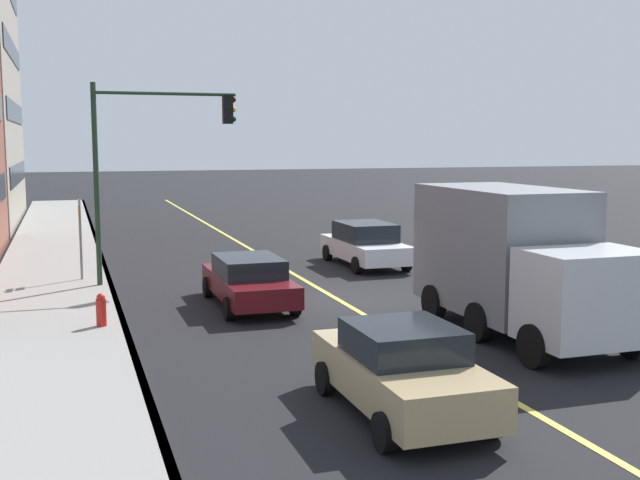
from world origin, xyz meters
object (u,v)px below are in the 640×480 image
street_sign_post (80,232)px  fire_hydrant (101,313)px  car_maroon (249,280)px  traffic_light_mast (149,149)px  truck_gray (516,259)px  car_tan (402,369)px  car_white (365,244)px

street_sign_post → fire_hydrant: (-6.77, -0.30, -1.20)m
car_maroon → traffic_light_mast: (3.75, 2.22, 3.57)m
truck_gray → street_sign_post: (9.88, 9.60, -0.11)m
car_tan → car_maroon: bearing=3.0°
car_tan → truck_gray: (4.28, -4.81, 1.01)m
car_maroon → traffic_light_mast: traffic_light_mast is taller
street_sign_post → truck_gray: bearing=-135.8°
car_maroon → street_sign_post: bearing=41.1°
traffic_light_mast → fire_hydrant: (-5.58, 1.79, -3.83)m
car_tan → truck_gray: size_ratio=0.63×
truck_gray → fire_hydrant: truck_gray is taller
car_white → fire_hydrant: 12.13m
truck_gray → traffic_light_mast: traffic_light_mast is taller
fire_hydrant → street_sign_post: bearing=2.6°
traffic_light_mast → fire_hydrant: 7.00m
car_tan → street_sign_post: bearing=18.7°
street_sign_post → fire_hydrant: bearing=-177.4°
car_tan → car_maroon: (9.22, 0.48, -0.05)m
car_white → truck_gray: size_ratio=0.73×
car_white → fire_hydrant: car_white is taller
car_maroon → street_sign_post: street_sign_post is taller
car_tan → street_sign_post: (14.17, 4.80, 0.90)m
truck_gray → car_maroon: bearing=47.0°
car_tan → truck_gray: 6.52m
car_maroon → fire_hydrant: car_maroon is taller
car_white → street_sign_post: street_sign_post is taller
traffic_light_mast → fire_hydrant: traffic_light_mast is taller
traffic_light_mast → street_sign_post: (1.19, 2.10, -2.62)m
truck_gray → traffic_light_mast: (8.69, 7.50, 2.51)m
car_white → street_sign_post: bearing=93.5°
car_white → car_maroon: 7.90m
truck_gray → fire_hydrant: (3.11, 9.30, -1.32)m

